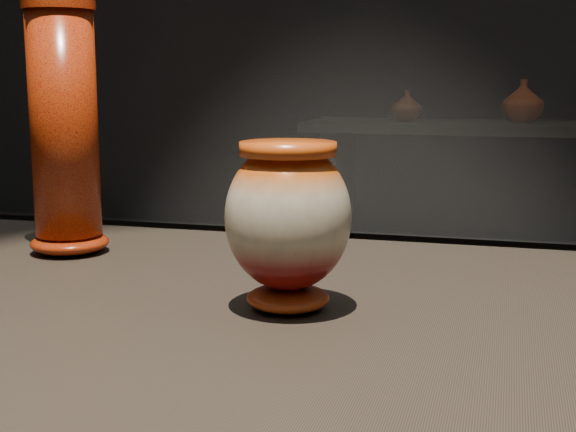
# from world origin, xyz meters

# --- Properties ---
(main_vase) EXTENTS (0.15, 0.15, 0.18)m
(main_vase) POSITION_xyz_m (0.03, 0.02, 1.00)
(main_vase) COLOR #690C09
(main_vase) RESTS_ON display_plinth
(tall_vase) EXTENTS (0.13, 0.13, 0.34)m
(tall_vase) POSITION_xyz_m (-0.33, 0.20, 1.06)
(tall_vase) COLOR #AB3C0B
(tall_vase) RESTS_ON display_plinth
(back_shelf) EXTENTS (2.00, 0.60, 0.90)m
(back_shelf) POSITION_xyz_m (0.20, 3.48, 0.64)
(back_shelf) COLOR black
(back_shelf) RESTS_ON ground
(back_vase_left) EXTENTS (0.21, 0.21, 0.16)m
(back_vase_left) POSITION_xyz_m (-0.28, 3.42, 0.98)
(back_vase_left) COLOR brown
(back_vase_left) RESTS_ON back_shelf
(back_vase_mid) EXTENTS (0.29, 0.29, 0.22)m
(back_vase_mid) POSITION_xyz_m (0.30, 3.51, 1.01)
(back_vase_mid) COLOR #690C09
(back_vase_mid) RESTS_ON back_shelf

